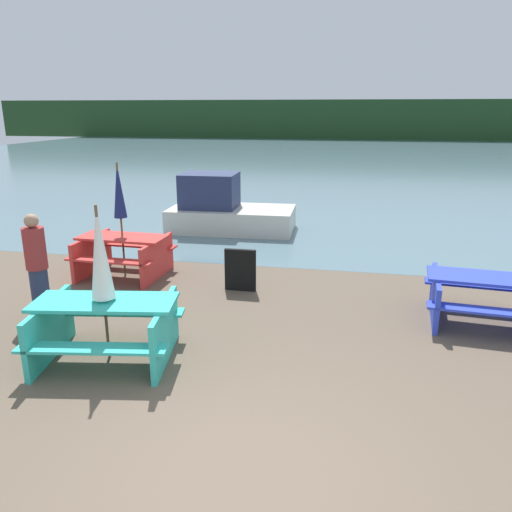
# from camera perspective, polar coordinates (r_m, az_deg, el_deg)

# --- Properties ---
(ground_plane) EXTENTS (60.00, 60.00, 0.00)m
(ground_plane) POSITION_cam_1_polar(r_m,az_deg,el_deg) (4.73, -1.67, -24.38)
(ground_plane) COLOR brown
(water) EXTENTS (60.00, 50.00, 0.00)m
(water) POSITION_cam_1_polar(r_m,az_deg,el_deg) (34.70, 9.95, 11.13)
(water) COLOR slate
(water) RESTS_ON ground_plane
(far_treeline) EXTENTS (80.00, 1.60, 4.00)m
(far_treeline) POSITION_cam_1_polar(r_m,az_deg,el_deg) (54.57, 10.66, 15.07)
(far_treeline) COLOR #1E3D1E
(far_treeline) RESTS_ON water
(picnic_table_teal) EXTENTS (1.97, 1.65, 0.79)m
(picnic_table_teal) POSITION_cam_1_polar(r_m,az_deg,el_deg) (6.66, -16.72, -7.46)
(picnic_table_teal) COLOR #33B7A8
(picnic_table_teal) RESTS_ON ground_plane
(picnic_table_blue) EXTENTS (1.70, 1.52, 0.73)m
(picnic_table_blue) POSITION_cam_1_polar(r_m,az_deg,el_deg) (8.16, 24.38, -4.09)
(picnic_table_blue) COLOR blue
(picnic_table_blue) RESTS_ON ground_plane
(picnic_table_red) EXTENTS (1.69, 1.44, 0.78)m
(picnic_table_red) POSITION_cam_1_polar(r_m,az_deg,el_deg) (9.84, -14.90, 0.44)
(picnic_table_red) COLOR red
(picnic_table_red) RESTS_ON ground_plane
(umbrella_navy) EXTENTS (0.24, 0.24, 2.16)m
(umbrella_navy) POSITION_cam_1_polar(r_m,az_deg,el_deg) (9.59, -15.41, 7.10)
(umbrella_navy) COLOR brown
(umbrella_navy) RESTS_ON ground_plane
(umbrella_white) EXTENTS (0.29, 0.29, 2.01)m
(umbrella_white) POSITION_cam_1_polar(r_m,az_deg,el_deg) (6.35, -17.41, 0.30)
(umbrella_white) COLOR brown
(umbrella_white) RESTS_ON ground_plane
(boat) EXTENTS (3.28, 1.75, 1.49)m
(boat) POSITION_cam_1_polar(r_m,az_deg,el_deg) (13.19, -3.57, 5.25)
(boat) COLOR beige
(boat) RESTS_ON water
(person) EXTENTS (0.32, 0.32, 1.60)m
(person) POSITION_cam_1_polar(r_m,az_deg,el_deg) (8.30, -23.74, -0.98)
(person) COLOR #283351
(person) RESTS_ON ground_plane
(signboard) EXTENTS (0.55, 0.08, 0.75)m
(signboard) POSITION_cam_1_polar(r_m,az_deg,el_deg) (8.76, -1.81, -1.62)
(signboard) COLOR black
(signboard) RESTS_ON ground_plane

